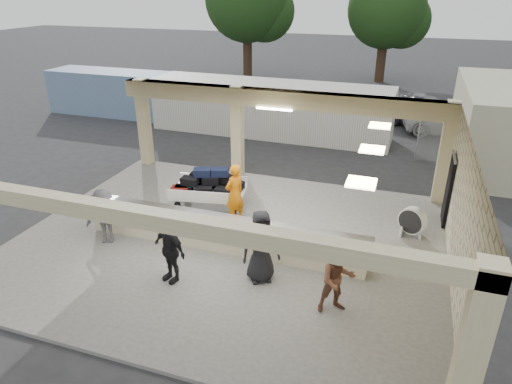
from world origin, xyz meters
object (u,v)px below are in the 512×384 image
(passenger_b, at_px, (169,250))
(passenger_c, at_px, (104,216))
(baggage_counter, at_px, (221,233))
(car_dark, at_px, (424,112))
(passenger_a, at_px, (337,279))
(container_blue, at_px, (127,94))
(drum_fan, at_px, (412,221))
(container_white, at_px, (269,109))
(luggage_cart, at_px, (208,187))
(passenger_d, at_px, (261,246))
(baggage_handler, at_px, (235,194))
(car_white_a, at_px, (456,120))

(passenger_b, height_order, passenger_c, passenger_b)
(baggage_counter, xyz_separation_m, car_dark, (5.25, 14.92, 0.18))
(passenger_a, bearing_deg, container_blue, 108.29)
(drum_fan, xyz_separation_m, passenger_b, (-5.62, -4.24, 0.39))
(baggage_counter, relative_size, container_blue, 0.89)
(passenger_a, bearing_deg, container_white, 85.51)
(passenger_a, bearing_deg, luggage_cart, 113.40)
(passenger_b, bearing_deg, passenger_d, 40.08)
(passenger_a, relative_size, passenger_c, 1.02)
(passenger_a, xyz_separation_m, passenger_b, (-4.09, -0.15, 0.03))
(baggage_handler, distance_m, passenger_b, 3.38)
(drum_fan, xyz_separation_m, car_dark, (0.24, 12.44, 0.19))
(car_dark, height_order, container_white, container_white)
(passenger_d, bearing_deg, container_blue, 104.16)
(car_dark, bearing_deg, car_white_a, -111.76)
(baggage_handler, xyz_separation_m, container_white, (-1.82, 9.40, 0.22))
(container_white, bearing_deg, container_blue, 175.21)
(passenger_c, distance_m, container_white, 11.77)
(car_white_a, relative_size, container_white, 0.41)
(car_dark, bearing_deg, baggage_handler, 165.09)
(passenger_c, relative_size, container_blue, 0.18)
(baggage_counter, distance_m, container_blue, 16.05)
(baggage_counter, relative_size, passenger_a, 4.89)
(passenger_b, relative_size, passenger_d, 0.92)
(car_dark, distance_m, container_white, 8.29)
(car_dark, xyz_separation_m, container_blue, (-15.97, -3.00, 0.43))
(passenger_c, xyz_separation_m, car_dark, (8.49, 15.64, -0.15))
(baggage_counter, distance_m, passenger_b, 1.90)
(passenger_b, bearing_deg, baggage_counter, 91.48)
(baggage_counter, height_order, car_dark, car_dark)
(drum_fan, xyz_separation_m, car_white_a, (1.76, 11.60, 0.12))
(drum_fan, height_order, passenger_b, passenger_b)
(luggage_cart, height_order, passenger_d, passenger_d)
(car_dark, bearing_deg, container_white, 125.72)
(car_dark, bearing_deg, passenger_a, -178.79)
(drum_fan, relative_size, container_blue, 0.10)
(passenger_d, xyz_separation_m, car_dark, (3.75, 15.95, -0.28))
(passenger_c, height_order, container_white, container_white)
(luggage_cart, bearing_deg, container_blue, 124.00)
(passenger_d, height_order, car_dark, passenger_d)
(luggage_cart, xyz_separation_m, passenger_a, (4.88, -3.89, 0.09))
(car_white_a, bearing_deg, container_blue, 88.35)
(passenger_c, xyz_separation_m, passenger_d, (4.74, -0.31, 0.13))
(passenger_b, bearing_deg, container_blue, 147.31)
(drum_fan, xyz_separation_m, passenger_a, (-1.53, -4.09, 0.36))
(drum_fan, relative_size, passenger_b, 0.51)
(luggage_cart, distance_m, passenger_d, 4.40)
(baggage_counter, bearing_deg, passenger_c, -167.62)
(baggage_handler, bearing_deg, car_white_a, 177.85)
(drum_fan, distance_m, passenger_c, 8.85)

